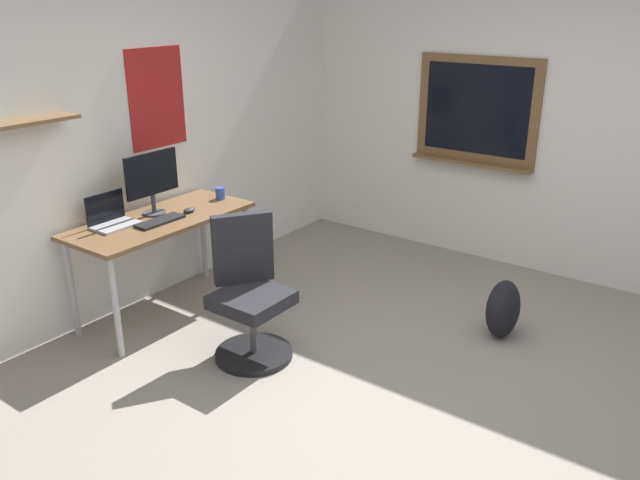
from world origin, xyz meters
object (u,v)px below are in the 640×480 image
keyboard (160,221)px  laptop (111,218)px  desk (162,228)px  coffee_mug (220,193)px  monitor_primary (152,179)px  backpack (503,309)px  computer_mouse (189,210)px  office_chair (250,298)px

keyboard → laptop: bearing=137.5°
desk → coffee_mug: bearing=-2.5°
monitor_primary → coffee_mug: 0.61m
laptop → coffee_mug: (0.90, -0.17, -0.01)m
desk → coffee_mug: (0.59, -0.03, 0.13)m
desk → keyboard: size_ratio=3.74×
desk → backpack: 2.52m
backpack → keyboard: bearing=119.5°
monitor_primary → backpack: bearing=-64.5°
monitor_primary → keyboard: 0.33m
computer_mouse → backpack: size_ratio=0.24×
monitor_primary → computer_mouse: bearing=-44.6°
laptop → monitor_primary: 0.41m
computer_mouse → office_chair: bearing=-108.9°
keyboard → backpack: size_ratio=0.87×
backpack → office_chair: bearing=133.3°
monitor_primary → backpack: size_ratio=1.09×
desk → backpack: size_ratio=3.24×
desk → backpack: (1.13, -2.20, -0.46)m
coffee_mug → desk: bearing=177.5°
desk → coffee_mug: size_ratio=15.06×
keyboard → coffee_mug: size_ratio=4.02×
laptop → keyboard: bearing=-42.5°
office_chair → laptop: laptop is taller
backpack → coffee_mug: bearing=103.9°
coffee_mug → backpack: size_ratio=0.22×
laptop → backpack: laptop is taller
keyboard → backpack: (1.20, -2.13, -0.56)m
keyboard → office_chair: bearing=-90.6°
backpack → monitor_primary: bearing=115.5°
monitor_primary → keyboard: monitor_primary is taller
computer_mouse → coffee_mug: coffee_mug is taller
keyboard → coffee_mug: coffee_mug is taller
laptop → desk: bearing=-25.1°
desk → keyboard: (-0.07, -0.08, 0.09)m
office_chair → laptop: (-0.23, 1.06, 0.41)m
desk → monitor_primary: (0.03, 0.10, 0.35)m
keyboard → coffee_mug: bearing=4.3°
office_chair → computer_mouse: size_ratio=9.13×
backpack → desk: bearing=117.2°
monitor_primary → computer_mouse: monitor_primary is taller
monitor_primary → coffee_mug: size_ratio=5.04×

